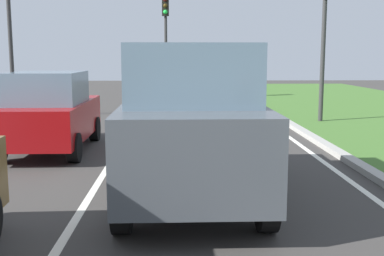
{
  "coord_description": "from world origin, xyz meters",
  "views": [
    {
      "loc": [
        0.63,
        2.63,
        2.13
      ],
      "look_at": [
        0.83,
        8.74,
        1.2
      ],
      "focal_mm": 44.69,
      "sensor_mm": 36.0,
      "label": 1
    }
  ],
  "objects_px": {
    "traffic_light_far_median": "(166,27)",
    "traffic_light_overhead_left": "(8,11)",
    "car_suv_ahead": "(190,121)",
    "traffic_light_near_right": "(326,14)",
    "car_hatchback_far": "(50,112)"
  },
  "relations": [
    {
      "from": "traffic_light_far_median",
      "to": "traffic_light_overhead_left",
      "type": "bearing_deg",
      "value": -128.57
    },
    {
      "from": "traffic_light_near_right",
      "to": "traffic_light_far_median",
      "type": "height_order",
      "value": "traffic_light_far_median"
    },
    {
      "from": "car_suv_ahead",
      "to": "traffic_light_overhead_left",
      "type": "distance_m",
      "value": 11.38
    },
    {
      "from": "car_suv_ahead",
      "to": "traffic_light_overhead_left",
      "type": "height_order",
      "value": "traffic_light_overhead_left"
    },
    {
      "from": "car_suv_ahead",
      "to": "traffic_light_far_median",
      "type": "bearing_deg",
      "value": 92.17
    },
    {
      "from": "car_hatchback_far",
      "to": "traffic_light_overhead_left",
      "type": "distance_m",
      "value": 7.05
    },
    {
      "from": "traffic_light_overhead_left",
      "to": "traffic_light_far_median",
      "type": "height_order",
      "value": "traffic_light_overhead_left"
    },
    {
      "from": "traffic_light_overhead_left",
      "to": "traffic_light_near_right",
      "type": "bearing_deg",
      "value": -9.0
    },
    {
      "from": "car_suv_ahead",
      "to": "car_hatchback_far",
      "type": "relative_size",
      "value": 1.22
    },
    {
      "from": "car_suv_ahead",
      "to": "traffic_light_near_right",
      "type": "bearing_deg",
      "value": 60.37
    },
    {
      "from": "traffic_light_near_right",
      "to": "traffic_light_far_median",
      "type": "distance_m",
      "value": 9.53
    },
    {
      "from": "traffic_light_far_median",
      "to": "traffic_light_near_right",
      "type": "bearing_deg",
      "value": -57.65
    },
    {
      "from": "car_suv_ahead",
      "to": "traffic_light_near_right",
      "type": "distance_m",
      "value": 9.27
    },
    {
      "from": "car_suv_ahead",
      "to": "car_hatchback_far",
      "type": "distance_m",
      "value": 4.71
    },
    {
      "from": "car_hatchback_far",
      "to": "traffic_light_near_right",
      "type": "relative_size",
      "value": 0.74
    }
  ]
}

